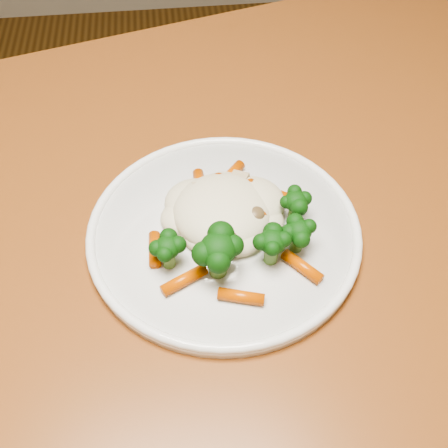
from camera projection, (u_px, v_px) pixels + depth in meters
name	position (u px, v px, depth m)	size (l,w,h in m)	color
dining_table	(290.00, 233.00, 0.74)	(1.27, 1.01, 0.75)	brown
plate	(224.00, 233.00, 0.59)	(0.28, 0.28, 0.01)	white
meal	(230.00, 219.00, 0.57)	(0.17, 0.19, 0.05)	beige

